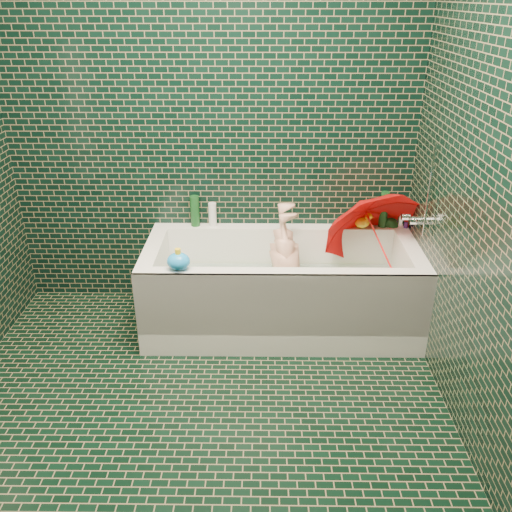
{
  "coord_description": "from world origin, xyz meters",
  "views": [
    {
      "loc": [
        0.33,
        -1.99,
        1.96
      ],
      "look_at": [
        0.29,
        0.82,
        0.58
      ],
      "focal_mm": 38.0,
      "sensor_mm": 36.0,
      "label": 1
    }
  ],
  "objects_px": {
    "bathtub": "(281,296)",
    "bath_toy": "(178,261)",
    "umbrella": "(379,242)",
    "rubber_duck": "(363,221)",
    "child": "(289,279)"
  },
  "relations": [
    {
      "from": "bathtub",
      "to": "bath_toy",
      "type": "distance_m",
      "value": 0.77
    },
    {
      "from": "umbrella",
      "to": "rubber_duck",
      "type": "relative_size",
      "value": 4.96
    },
    {
      "from": "child",
      "to": "umbrella",
      "type": "xyz_separation_m",
      "value": [
        0.56,
        0.05,
        0.24
      ]
    },
    {
      "from": "bathtub",
      "to": "rubber_duck",
      "type": "distance_m",
      "value": 0.74
    },
    {
      "from": "child",
      "to": "rubber_duck",
      "type": "relative_size",
      "value": 7.37
    },
    {
      "from": "bathtub",
      "to": "child",
      "type": "relative_size",
      "value": 1.8
    },
    {
      "from": "bathtub",
      "to": "bath_toy",
      "type": "height_order",
      "value": "bath_toy"
    },
    {
      "from": "rubber_duck",
      "to": "bath_toy",
      "type": "bearing_deg",
      "value": -142.99
    },
    {
      "from": "bathtub",
      "to": "rubber_duck",
      "type": "height_order",
      "value": "rubber_duck"
    },
    {
      "from": "rubber_duck",
      "to": "bath_toy",
      "type": "relative_size",
      "value": 0.79
    },
    {
      "from": "rubber_duck",
      "to": "bathtub",
      "type": "bearing_deg",
      "value": -141.09
    },
    {
      "from": "child",
      "to": "umbrella",
      "type": "bearing_deg",
      "value": 97.72
    },
    {
      "from": "child",
      "to": "rubber_duck",
      "type": "distance_m",
      "value": 0.63
    },
    {
      "from": "bathtub",
      "to": "umbrella",
      "type": "distance_m",
      "value": 0.71
    },
    {
      "from": "bathtub",
      "to": "rubber_duck",
      "type": "xyz_separation_m",
      "value": [
        0.55,
        0.32,
        0.39
      ]
    }
  ]
}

